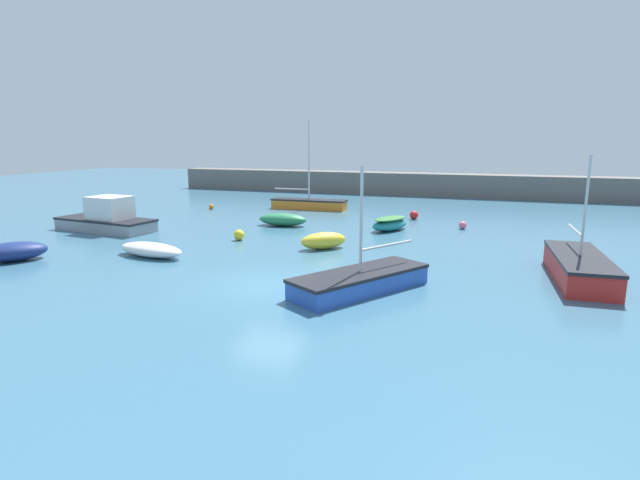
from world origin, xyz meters
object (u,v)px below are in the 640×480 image
(sailboat_twin_hulled, at_px, (360,281))
(rowboat_white_midwater, at_px, (151,250))
(mooring_buoy_red, at_px, (414,215))
(sailboat_short_mast, at_px, (579,267))
(rowboat_with_red_cover, at_px, (390,223))
(mooring_buoy_yellow, at_px, (239,235))
(mooring_buoy_pink, at_px, (463,225))
(motorboat_with_cabin, at_px, (107,219))
(rowboat_blue_near, at_px, (13,252))
(sailboat_tall_mast, at_px, (309,203))
(open_tender_yellow, at_px, (283,220))
(dinghy_near_pier, at_px, (324,241))
(mooring_buoy_orange, at_px, (211,207))

(sailboat_twin_hulled, xyz_separation_m, rowboat_white_midwater, (-10.41, 2.00, -0.06))
(mooring_buoy_red, bearing_deg, rowboat_white_midwater, -123.48)
(sailboat_short_mast, relative_size, rowboat_with_red_cover, 1.84)
(mooring_buoy_yellow, xyz_separation_m, mooring_buoy_pink, (11.05, 7.34, -0.05))
(sailboat_short_mast, relative_size, mooring_buoy_yellow, 10.07)
(motorboat_with_cabin, distance_m, mooring_buoy_red, 19.23)
(sailboat_short_mast, bearing_deg, mooring_buoy_yellow, -101.73)
(rowboat_blue_near, distance_m, sailboat_tall_mast, 20.83)
(rowboat_with_red_cover, xyz_separation_m, open_tender_yellow, (-6.59, -0.60, -0.02))
(dinghy_near_pier, xyz_separation_m, mooring_buoy_orange, (-12.65, 10.49, -0.22))
(sailboat_tall_mast, bearing_deg, mooring_buoy_orange, -162.89)
(sailboat_tall_mast, height_order, rowboat_white_midwater, sailboat_tall_mast)
(sailboat_twin_hulled, xyz_separation_m, open_tender_yellow, (-7.96, 11.56, 0.01))
(dinghy_near_pier, xyz_separation_m, mooring_buoy_yellow, (-4.93, 0.53, -0.13))
(rowboat_with_red_cover, xyz_separation_m, rowboat_blue_near, (-14.25, -12.85, 0.01))
(rowboat_with_red_cover, bearing_deg, rowboat_white_midwater, -15.43)
(rowboat_blue_near, bearing_deg, open_tender_yellow, -175.43)
(sailboat_twin_hulled, bearing_deg, open_tender_yellow, -113.74)
(sailboat_tall_mast, xyz_separation_m, mooring_buoy_red, (8.35, -2.32, -0.16))
(rowboat_blue_near, xyz_separation_m, mooring_buoy_orange, (-0.48, 17.32, -0.23))
(sailboat_tall_mast, distance_m, rowboat_white_midwater, 17.13)
(mooring_buoy_orange, bearing_deg, sailboat_tall_mast, 18.97)
(sailboat_short_mast, bearing_deg, sailboat_tall_mast, -134.73)
(sailboat_twin_hulled, distance_m, rowboat_white_midwater, 10.60)
(open_tender_yellow, bearing_deg, mooring_buoy_orange, 144.28)
(mooring_buoy_yellow, bearing_deg, sailboat_short_mast, -9.14)
(sailboat_tall_mast, xyz_separation_m, mooring_buoy_pink, (11.67, -5.06, -0.21))
(dinghy_near_pier, height_order, open_tender_yellow, dinghy_near_pier)
(open_tender_yellow, xyz_separation_m, mooring_buoy_yellow, (-0.43, -4.89, -0.11))
(sailboat_twin_hulled, height_order, open_tender_yellow, sailboat_twin_hulled)
(sailboat_tall_mast, bearing_deg, mooring_buoy_red, -17.35)
(sailboat_twin_hulled, relative_size, rowboat_blue_near, 1.79)
(sailboat_short_mast, relative_size, sailboat_tall_mast, 0.86)
(sailboat_short_mast, height_order, dinghy_near_pier, sailboat_short_mast)
(sailboat_short_mast, relative_size, open_tender_yellow, 1.83)
(sailboat_short_mast, height_order, mooring_buoy_yellow, sailboat_short_mast)
(sailboat_short_mast, xyz_separation_m, mooring_buoy_yellow, (-15.91, 2.56, -0.22))
(dinghy_near_pier, height_order, mooring_buoy_yellow, dinghy_near_pier)
(dinghy_near_pier, xyz_separation_m, open_tender_yellow, (-4.51, 5.42, -0.02))
(sailboat_twin_hulled, height_order, mooring_buoy_orange, sailboat_twin_hulled)
(mooring_buoy_yellow, bearing_deg, rowboat_blue_near, -134.54)
(rowboat_with_red_cover, bearing_deg, open_tender_yellow, -58.55)
(mooring_buoy_yellow, bearing_deg, sailboat_twin_hulled, -38.50)
(mooring_buoy_orange, bearing_deg, rowboat_blue_near, -88.42)
(rowboat_with_red_cover, distance_m, dinghy_near_pier, 6.37)
(sailboat_short_mast, xyz_separation_m, mooring_buoy_pink, (-4.85, 9.90, -0.27))
(rowboat_with_red_cover, height_order, mooring_buoy_red, rowboat_with_red_cover)
(mooring_buoy_yellow, height_order, mooring_buoy_pink, mooring_buoy_yellow)
(mooring_buoy_orange, bearing_deg, rowboat_white_midwater, -68.75)
(rowboat_blue_near, distance_m, rowboat_white_midwater, 5.86)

